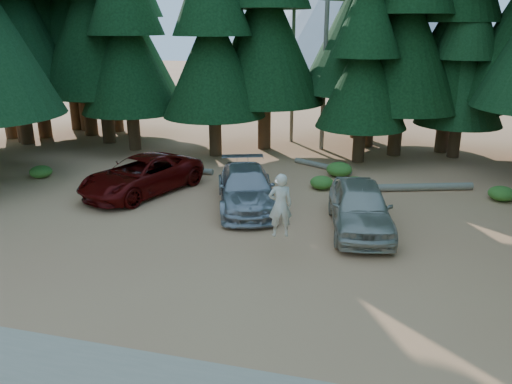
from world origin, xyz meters
TOP-DOWN VIEW (x-y plane):
  - ground at (0.00, 0.00)m, footprint 160.00×160.00m
  - forest_belt_north at (0.00, 15.00)m, footprint 36.00×7.00m
  - snag_front at (0.80, 14.50)m, footprint 0.24×0.24m
  - snag_back at (-1.20, 16.00)m, footprint 0.20×0.20m
  - red_pickup at (-5.40, 4.98)m, footprint 4.26×5.98m
  - silver_minivan_center at (-0.78, 4.44)m, footprint 3.66×5.52m
  - silver_minivan_right at (3.54, 3.23)m, footprint 2.74×5.08m
  - frisbee_player at (1.30, 0.76)m, footprint 0.83×0.69m
  - log_left at (-5.41, 8.21)m, footprint 3.98×0.48m
  - log_mid at (1.37, 10.50)m, footprint 2.97×1.76m
  - log_right at (5.60, 8.06)m, footprint 4.73×1.81m
  - shrub_far_left at (-6.26, 7.23)m, footprint 1.07×1.07m
  - shrub_left at (-5.63, 9.34)m, footprint 0.82×0.82m
  - shrub_center_left at (-1.33, 7.69)m, footprint 1.00×1.00m
  - shrub_center_right at (2.28, 9.42)m, footprint 1.17×1.17m
  - shrub_right at (1.74, 7.37)m, footprint 0.99×0.99m
  - shrub_far_right at (3.13, 7.49)m, footprint 1.04×1.04m
  - shrub_edge_west at (-10.89, 5.80)m, footprint 0.99×0.99m
  - shrub_edge_east at (8.85, 7.65)m, footprint 1.03×1.03m

SIDE VIEW (x-z plane):
  - ground at x=0.00m, z-range 0.00..0.00m
  - forest_belt_north at x=0.00m, z-range -11.00..11.00m
  - log_mid at x=1.37m, z-range 0.00..0.27m
  - log_left at x=-5.41m, z-range 0.00..0.28m
  - log_right at x=5.60m, z-range 0.00..0.31m
  - shrub_left at x=-5.63m, z-range 0.00..0.45m
  - shrub_right at x=1.74m, z-range 0.00..0.54m
  - shrub_edge_west at x=-10.89m, z-range 0.00..0.55m
  - shrub_center_left at x=-1.33m, z-range 0.00..0.55m
  - shrub_edge_east at x=8.85m, z-range 0.00..0.57m
  - shrub_far_right at x=3.13m, z-range 0.00..0.57m
  - shrub_far_left at x=-6.26m, z-range 0.00..0.59m
  - shrub_center_right at x=2.28m, z-range 0.00..0.65m
  - silver_minivan_center at x=-0.78m, z-range 0.00..1.49m
  - red_pickup at x=-5.40m, z-range 0.00..1.51m
  - silver_minivan_right at x=3.54m, z-range 0.00..1.64m
  - frisbee_player at x=1.30m, z-range 0.57..2.53m
  - snag_back at x=-1.20m, z-range 0.00..10.00m
  - snag_front at x=0.80m, z-range 0.00..12.00m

